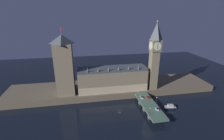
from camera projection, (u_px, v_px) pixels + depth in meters
The scene contains 15 objects.
ground_plane at pixel (120, 110), 145.22m from camera, with size 400.00×400.00×0.00m, color black.
embankment at pixel (112, 88), 180.37m from camera, with size 220.00×42.00×6.34m.
parliament_hall at pixel (112, 79), 167.28m from camera, with size 69.60×20.27×28.28m.
clock_tower at pixel (155, 54), 161.40m from camera, with size 9.96×10.07×69.25m.
victoria_tower at pixel (64, 65), 153.18m from camera, with size 16.77×16.77×63.77m.
bridge at pixel (149, 106), 143.62m from camera, with size 13.11×46.00×5.53m.
car_northbound_lead at pixel (142, 97), 154.01m from camera, with size 2.04×4.70×1.51m.
car_southbound_lead at pixel (157, 109), 135.26m from camera, with size 2.04×3.86×1.55m.
car_southbound_trail at pixel (148, 97), 154.02m from camera, with size 2.06×4.06×1.59m.
pedestrian_near_rail at pixel (149, 112), 131.12m from camera, with size 0.38×0.38×1.59m.
pedestrian_mid_walk at pixel (157, 104), 141.91m from camera, with size 0.38×0.38×1.66m.
street_lamp_near at pixel (150, 111), 126.92m from camera, with size 1.34×0.60×7.01m.
street_lamp_mid at pixel (157, 100), 142.63m from camera, with size 1.34×0.60×7.07m.
street_lamp_far at pixel (138, 94), 154.47m from camera, with size 1.34×0.60×5.97m.
boat_downstream at pixel (170, 107), 146.87m from camera, with size 11.87×7.02×4.06m.
Camera 1 is at (-28.70, -121.90, 82.07)m, focal length 26.00 mm.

